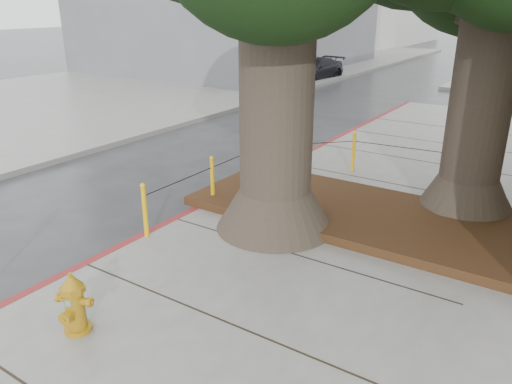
{
  "coord_description": "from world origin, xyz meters",
  "views": [
    {
      "loc": [
        3.81,
        -4.09,
        3.83
      ],
      "look_at": [
        -0.14,
        1.86,
        1.1
      ],
      "focal_mm": 35.0,
      "sensor_mm": 36.0,
      "label": 1
    }
  ],
  "objects": [
    {
      "name": "ground",
      "position": [
        0.0,
        0.0,
        0.0
      ],
      "size": [
        140.0,
        140.0,
        0.0
      ],
      "primitive_type": "plane",
      "color": "#28282B",
      "rests_on": "ground"
    },
    {
      "name": "sidewalk_opposite",
      "position": [
        -14.0,
        10.0,
        0.07
      ],
      "size": [
        14.0,
        60.0,
        0.15
      ],
      "primitive_type": "cube",
      "color": "slate",
      "rests_on": "ground"
    },
    {
      "name": "curb_red",
      "position": [
        -2.0,
        2.5,
        0.07
      ],
      "size": [
        0.14,
        26.0,
        0.16
      ],
      "primitive_type": "cube",
      "color": "maroon",
      "rests_on": "ground"
    },
    {
      "name": "planter_bed",
      "position": [
        0.9,
        3.9,
        0.23
      ],
      "size": [
        6.4,
        2.6,
        0.16
      ],
      "primitive_type": "cube",
      "color": "black",
      "rests_on": "sidewalk_main"
    },
    {
      "name": "bollard_ring",
      "position": [
        -0.87,
        4.38,
        0.66
      ],
      "size": [
        3.79,
        5.39,
        0.95
      ],
      "color": "yellow",
      "rests_on": "sidewalk_main"
    },
    {
      "name": "fire_hydrant",
      "position": [
        -0.72,
        -1.11,
        0.53
      ],
      "size": [
        0.41,
        0.41,
        0.78
      ],
      "rotation": [
        0.0,
        0.0,
        0.32
      ],
      "color": "#B68012",
      "rests_on": "sidewalk_main"
    },
    {
      "name": "car_dark",
      "position": [
        -8.24,
        19.57,
        0.56
      ],
      "size": [
        2.05,
        4.03,
        1.12
      ],
      "primitive_type": "imported",
      "rotation": [
        0.0,
        0.0,
        -0.13
      ],
      "color": "black",
      "rests_on": "ground"
    }
  ]
}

